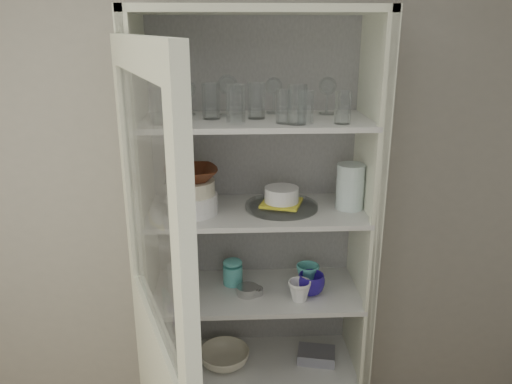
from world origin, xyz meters
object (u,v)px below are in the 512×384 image
(glass_platter, at_px, (281,206))
(mug_teal, at_px, (308,275))
(tin_box, at_px, (316,355))
(white_ramekin, at_px, (282,195))
(plate_stack_front, at_px, (192,203))
(teal_jar, at_px, (233,273))
(plate_stack_back, at_px, (189,190))
(grey_bowl_stack, at_px, (350,187))
(cupboard_door, at_px, (163,383))
(goblet_1, at_px, (227,93))
(pantry_cabinet, at_px, (255,267))
(terracotta_bowl, at_px, (191,174))
(mug_blue, at_px, (311,284))
(white_canister, at_px, (178,277))
(yellow_trivet, at_px, (281,203))
(goblet_2, at_px, (274,94))
(cream_dish, at_px, (224,357))
(mug_white, at_px, (299,291))
(goblet_3, at_px, (327,94))
(measuring_cups, at_px, (247,290))
(goblet_0, at_px, (188,97))
(cream_bowl, at_px, (191,187))

(glass_platter, height_order, mug_teal, glass_platter)
(mug_teal, bearing_deg, tin_box, -47.19)
(white_ramekin, xyz_separation_m, tin_box, (0.18, -0.00, -0.84))
(plate_stack_front, relative_size, teal_jar, 1.99)
(mug_teal, bearing_deg, teal_jar, 164.67)
(plate_stack_front, relative_size, plate_stack_back, 0.99)
(grey_bowl_stack, bearing_deg, cupboard_door, -140.29)
(goblet_1, distance_m, mug_teal, 0.92)
(pantry_cabinet, distance_m, terracotta_bowl, 0.58)
(mug_blue, distance_m, white_canister, 0.61)
(yellow_trivet, distance_m, teal_jar, 0.43)
(goblet_2, bearing_deg, tin_box, -30.46)
(goblet_2, bearing_deg, plate_stack_back, -179.69)
(cupboard_door, xyz_separation_m, plate_stack_back, (0.05, 0.76, 0.44))
(teal_jar, bearing_deg, glass_platter, -14.57)
(mug_teal, height_order, white_canister, white_canister)
(cream_dish, bearing_deg, mug_white, -15.92)
(goblet_3, bearing_deg, terracotta_bowl, -168.14)
(yellow_trivet, bearing_deg, white_ramekin, 0.00)
(goblet_3, height_order, mug_blue, goblet_3)
(glass_platter, height_order, measuring_cups, glass_platter)
(goblet_0, bearing_deg, pantry_cabinet, -4.60)
(goblet_2, relative_size, plate_stack_front, 0.76)
(grey_bowl_stack, xyz_separation_m, measuring_cups, (-0.45, -0.03, -0.48))
(cream_bowl, xyz_separation_m, yellow_trivet, (0.39, 0.04, -0.09))
(white_canister, bearing_deg, yellow_trivet, -3.13)
(goblet_0, distance_m, teal_jar, 0.84)
(mug_blue, bearing_deg, goblet_0, 174.56)
(pantry_cabinet, height_order, goblet_1, pantry_cabinet)
(goblet_0, distance_m, white_canister, 0.83)
(plate_stack_front, xyz_separation_m, white_canister, (-0.09, 0.07, -0.38))
(mug_blue, height_order, white_canister, white_canister)
(mug_blue, bearing_deg, white_ramekin, 168.18)
(white_canister, bearing_deg, goblet_1, 10.11)
(cupboard_door, bearing_deg, plate_stack_front, 153.51)
(pantry_cabinet, bearing_deg, glass_platter, -30.46)
(plate_stack_front, distance_m, plate_stack_back, 0.16)
(goblet_1, relative_size, goblet_3, 1.08)
(goblet_1, bearing_deg, mug_teal, -5.83)
(goblet_1, height_order, plate_stack_front, goblet_1)
(plate_stack_front, relative_size, white_ramekin, 1.46)
(cupboard_door, distance_m, tin_box, 0.99)
(white_ramekin, bearing_deg, yellow_trivet, 0.00)
(cupboard_door, height_order, plate_stack_back, cupboard_door)
(goblet_1, height_order, goblet_3, goblet_1)
(cupboard_door, distance_m, glass_platter, 0.89)
(glass_platter, bearing_deg, white_ramekin, 0.00)
(mug_white, relative_size, white_canister, 0.88)
(terracotta_bowl, bearing_deg, grey_bowl_stack, 2.05)
(mug_teal, bearing_deg, grey_bowl_stack, -27.38)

